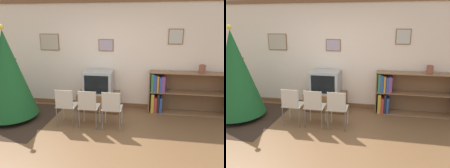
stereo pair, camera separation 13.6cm
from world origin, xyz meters
TOP-DOWN VIEW (x-y plane):
  - ground_plane at (0.00, 0.00)m, footprint 24.00×24.00m
  - wall_back at (-0.00, 2.21)m, footprint 8.56×0.11m
  - area_rug at (-2.07, 1.02)m, footprint 1.82×1.96m
  - christmas_tree at (-2.07, 1.02)m, footprint 1.18×1.18m
  - tv_console at (-0.22, 1.87)m, footprint 1.02×0.56m
  - television at (-0.22, 1.86)m, footprint 0.70×0.54m
  - folding_chair_left at (-0.71, 0.88)m, footprint 0.40×0.40m
  - folding_chair_center at (-0.22, 0.88)m, footprint 0.40×0.40m
  - folding_chair_right at (0.27, 0.88)m, footprint 0.40×0.40m
  - bookshelf at (1.61, 1.98)m, footprint 1.83×0.36m
  - vase at (2.20, 1.96)m, footprint 0.15×0.15m

SIDE VIEW (x-z plane):
  - ground_plane at x=0.00m, z-range 0.00..0.00m
  - area_rug at x=-2.07m, z-range 0.00..0.01m
  - tv_console at x=-0.22m, z-range 0.00..0.45m
  - folding_chair_left at x=-0.71m, z-range 0.06..0.88m
  - folding_chair_center at x=-0.22m, z-range 0.06..0.88m
  - folding_chair_right at x=0.27m, z-range 0.06..0.88m
  - bookshelf at x=1.61m, z-range 0.00..1.02m
  - television at x=-0.22m, z-range 0.45..1.01m
  - christmas_tree at x=-2.07m, z-range 0.00..2.09m
  - vase at x=2.20m, z-range 1.02..1.22m
  - wall_back at x=0.00m, z-range 0.00..2.70m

